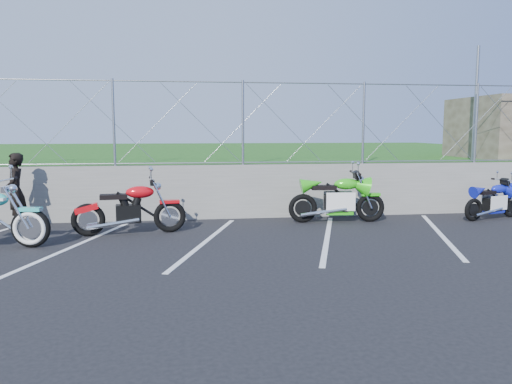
{
  "coord_description": "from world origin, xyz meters",
  "views": [
    {
      "loc": [
        -0.35,
        -8.44,
        2.12
      ],
      "look_at": [
        1.01,
        1.3,
        0.9
      ],
      "focal_mm": 35.0,
      "sensor_mm": 36.0,
      "label": 1
    }
  ],
  "objects": [
    {
      "name": "parking_lines",
      "position": [
        1.2,
        1.0,
        0.0
      ],
      "size": [
        18.29,
        4.31,
        0.01
      ],
      "color": "silver",
      "rests_on": "ground"
    },
    {
      "name": "retaining_wall",
      "position": [
        0.0,
        3.5,
        0.65
      ],
      "size": [
        30.0,
        0.22,
        1.3
      ],
      "primitive_type": "cube",
      "color": "slate",
      "rests_on": "ground"
    },
    {
      "name": "chain_link_fence",
      "position": [
        0.0,
        3.5,
        2.3
      ],
      "size": [
        28.0,
        0.03,
        2.0
      ],
      "color": "gray",
      "rests_on": "retaining_wall"
    },
    {
      "name": "grass_field",
      "position": [
        0.0,
        13.5,
        0.65
      ],
      "size": [
        30.0,
        20.0,
        1.3
      ],
      "primitive_type": "cube",
      "color": "#1B4B14",
      "rests_on": "ground"
    },
    {
      "name": "sign_pole",
      "position": [
        7.2,
        3.9,
        2.8
      ],
      "size": [
        0.08,
        0.08,
        3.0
      ],
      "primitive_type": "cylinder",
      "color": "gray",
      "rests_on": "grass_field"
    },
    {
      "name": "ground",
      "position": [
        0.0,
        0.0,
        0.0
      ],
      "size": [
        90.0,
        90.0,
        0.0
      ],
      "primitive_type": "plane",
      "color": "black",
      "rests_on": "ground"
    },
    {
      "name": "naked_orange",
      "position": [
        -1.49,
        1.88,
        0.49
      ],
      "size": [
        2.29,
        0.78,
        1.14
      ],
      "rotation": [
        0.0,
        0.0,
        0.12
      ],
      "color": "black",
      "rests_on": "ground"
    },
    {
      "name": "sportbike_blue",
      "position": [
        6.93,
        2.48,
        0.41
      ],
      "size": [
        1.77,
        0.74,
        0.95
      ],
      "rotation": [
        0.0,
        0.0,
        0.31
      ],
      "color": "black",
      "rests_on": "ground"
    },
    {
      "name": "sportbike_green",
      "position": [
        3.11,
        2.6,
        0.5
      ],
      "size": [
        2.26,
        0.8,
        1.17
      ],
      "rotation": [
        0.0,
        0.0,
        -0.08
      ],
      "color": "black",
      "rests_on": "ground"
    },
    {
      "name": "person_standing",
      "position": [
        -4.0,
        2.78,
        0.82
      ],
      "size": [
        0.51,
        0.67,
        1.65
      ],
      "primitive_type": "imported",
      "rotation": [
        0.0,
        0.0,
        -1.37
      ],
      "color": "black",
      "rests_on": "ground"
    }
  ]
}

